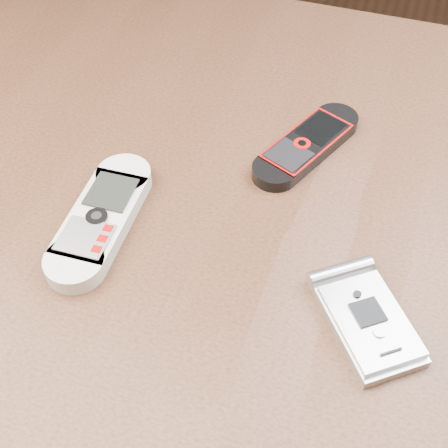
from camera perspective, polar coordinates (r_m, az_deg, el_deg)
table at (r=0.63m, az=-0.44°, el=-6.86°), size 1.20×0.80×0.75m
nokia_white at (r=0.55m, az=-11.19°, el=0.53°), size 0.06×0.16×0.02m
nokia_black_red at (r=0.62m, az=7.58°, el=7.20°), size 0.10×0.15×0.01m
motorola_razr at (r=0.49m, az=13.03°, el=-8.56°), size 0.11×0.12×0.02m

